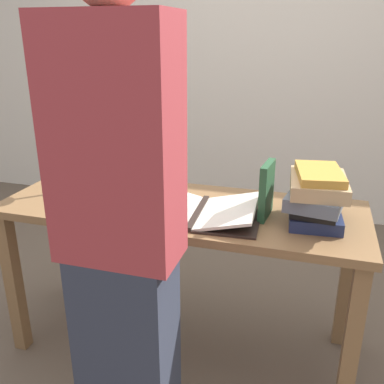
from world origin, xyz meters
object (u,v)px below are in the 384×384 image
open_book (198,211)px  reading_lamp (88,121)px  book_stack_tall (317,196)px  coffee_mug (155,197)px  book_standing_upright (267,190)px  person_reader (121,245)px

open_book → reading_lamp: 0.68m
book_stack_tall → coffee_mug: bearing=-177.2°
book_standing_upright → reading_lamp: 0.88m
open_book → person_reader: 0.54m
reading_lamp → person_reader: size_ratio=0.25×
reading_lamp → coffee_mug: (0.38, -0.15, -0.28)m
book_stack_tall → person_reader: 0.81m
reading_lamp → coffee_mug: 0.50m
book_stack_tall → book_standing_upright: bearing=177.8°
book_standing_upright → reading_lamp: bearing=177.6°
person_reader → book_stack_tall: bearing=-133.8°
book_stack_tall → book_standing_upright: 0.20m
open_book → coffee_mug: coffee_mug is taller
coffee_mug → reading_lamp: bearing=158.2°
book_standing_upright → person_reader: size_ratio=0.13×
open_book → book_stack_tall: size_ratio=1.66×
open_book → person_reader: (-0.09, -0.53, 0.09)m
book_stack_tall → coffee_mug: book_stack_tall is taller
book_stack_tall → reading_lamp: size_ratio=0.75×
book_standing_upright → reading_lamp: size_ratio=0.53×
open_book → coffee_mug: 0.21m
book_stack_tall → reading_lamp: 1.08m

